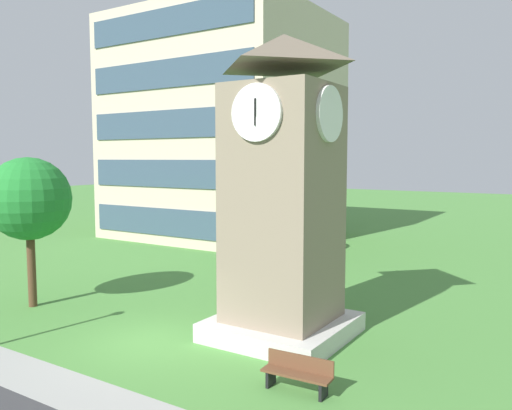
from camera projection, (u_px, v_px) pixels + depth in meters
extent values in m
plane|color=#4C893D|center=(151.00, 340.00, 16.36)|extent=(160.00, 160.00, 0.00)
cube|color=#9E9E99|center=(50.00, 383.00, 13.28)|extent=(120.00, 1.60, 0.01)
cube|color=beige|center=(224.00, 129.00, 38.34)|extent=(14.50, 12.39, 16.00)
cube|color=#384C60|center=(169.00, 222.00, 33.68)|extent=(13.34, 0.10, 1.80)
cube|color=#384C60|center=(168.00, 174.00, 33.39)|extent=(13.34, 0.10, 1.80)
cube|color=#384C60|center=(167.00, 124.00, 33.10)|extent=(13.34, 0.10, 1.80)
cube|color=#384C60|center=(166.00, 74.00, 32.81)|extent=(13.34, 0.10, 1.80)
cube|color=#384C60|center=(166.00, 22.00, 32.52)|extent=(13.34, 0.10, 1.80)
cube|color=gray|center=(283.00, 213.00, 16.43)|extent=(3.06, 3.06, 8.09)
cube|color=beige|center=(282.00, 327.00, 16.77)|extent=(4.13, 4.13, 0.60)
pyramid|color=#6A5D4D|center=(284.00, 51.00, 15.97)|extent=(3.37, 3.37, 1.04)
cylinder|color=white|center=(256.00, 112.00, 14.82)|extent=(1.68, 0.12, 1.68)
cylinder|color=white|center=(330.00, 114.00, 15.30)|extent=(0.12, 1.68, 1.68)
cube|color=black|center=(255.00, 107.00, 14.74)|extent=(0.07, 0.08, 0.50)
cube|color=black|center=(255.00, 112.00, 14.75)|extent=(0.03, 0.06, 0.76)
cube|color=brown|center=(296.00, 374.00, 12.73)|extent=(1.82, 0.57, 0.06)
cube|color=brown|center=(300.00, 362.00, 12.90)|extent=(1.80, 0.14, 0.40)
cube|color=black|center=(271.00, 377.00, 13.10)|extent=(0.10, 0.44, 0.45)
cube|color=black|center=(323.00, 390.00, 12.39)|extent=(0.10, 0.44, 0.45)
cylinder|color=#513823|center=(32.00, 267.00, 20.03)|extent=(0.32, 0.32, 3.12)
sphere|color=#217D2E|center=(29.00, 199.00, 19.78)|extent=(3.21, 3.21, 3.21)
cylinder|color=#513823|center=(273.00, 235.00, 29.69)|extent=(0.29, 0.29, 2.73)
sphere|color=#207228|center=(273.00, 193.00, 29.47)|extent=(3.10, 3.10, 3.10)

